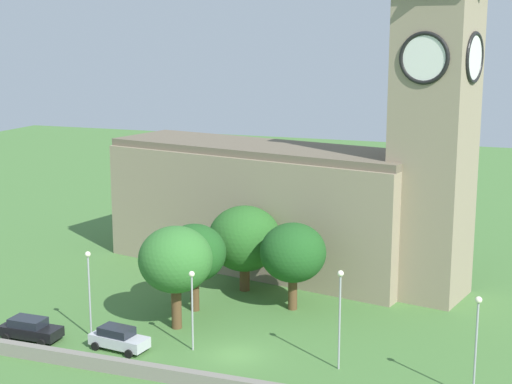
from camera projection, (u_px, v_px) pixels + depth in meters
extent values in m
plane|color=#477538|center=(298.00, 292.00, 70.45)|extent=(200.00, 200.00, 0.00)
cube|color=gray|center=(263.00, 209.00, 77.36)|extent=(32.48, 15.83, 11.45)
cube|color=#675C4A|center=(263.00, 148.00, 76.14)|extent=(32.32, 15.08, 0.70)
cube|color=gray|center=(433.00, 150.00, 66.93)|extent=(7.25, 7.25, 26.04)
cylinder|color=white|center=(424.00, 58.00, 62.79)|extent=(3.84, 0.94, 3.91)
torus|color=black|center=(424.00, 58.00, 62.79)|extent=(4.24, 1.24, 4.26)
cylinder|color=white|center=(474.00, 58.00, 63.74)|extent=(0.94, 3.84, 3.91)
torus|color=black|center=(474.00, 58.00, 63.74)|extent=(1.24, 4.24, 4.26)
cube|color=gray|center=(204.00, 380.00, 51.40)|extent=(44.78, 0.70, 0.99)
cube|color=black|center=(31.00, 331.00, 59.35)|extent=(4.70, 1.89, 0.77)
cube|color=#1E232B|center=(28.00, 322.00, 59.29)|extent=(2.64, 1.66, 0.61)
cylinder|color=black|center=(56.00, 334.00, 59.76)|extent=(0.62, 0.34, 0.61)
cylinder|color=black|center=(42.00, 343.00, 58.03)|extent=(0.62, 0.34, 0.61)
cylinder|color=black|center=(21.00, 329.00, 60.83)|extent=(0.62, 0.34, 0.61)
cylinder|color=black|center=(6.00, 337.00, 59.11)|extent=(0.62, 0.34, 0.61)
cube|color=silver|center=(119.00, 341.00, 57.46)|extent=(4.61, 2.27, 0.78)
cube|color=#1E232B|center=(117.00, 331.00, 57.42)|extent=(2.65, 1.82, 0.62)
cylinder|color=black|center=(143.00, 345.00, 57.62)|extent=(0.66, 0.39, 0.62)
cylinder|color=black|center=(129.00, 354.00, 56.11)|extent=(0.66, 0.39, 0.62)
cylinder|color=black|center=(110.00, 338.00, 58.97)|extent=(0.66, 0.39, 0.62)
cylinder|color=black|center=(96.00, 346.00, 57.47)|extent=(0.66, 0.39, 0.62)
cylinder|color=#9EA0A5|center=(90.00, 297.00, 59.48)|extent=(0.14, 0.14, 6.31)
sphere|color=#F4EFCC|center=(88.00, 254.00, 58.81)|extent=(0.44, 0.44, 0.44)
cylinder|color=#9EA0A5|center=(192.00, 314.00, 57.01)|extent=(0.14, 0.14, 5.59)
sphere|color=#F4EFCC|center=(192.00, 274.00, 56.41)|extent=(0.44, 0.44, 0.44)
cylinder|color=#9EA0A5|center=(339.00, 323.00, 53.65)|extent=(0.14, 0.14, 6.67)
sphere|color=#F4EFCC|center=(341.00, 274.00, 52.94)|extent=(0.44, 0.44, 0.44)
cylinder|color=#9EA0A5|center=(476.00, 351.00, 49.33)|extent=(0.14, 0.14, 6.36)
sphere|color=#F4EFCC|center=(479.00, 300.00, 48.65)|extent=(0.44, 0.44, 0.44)
cylinder|color=brown|center=(293.00, 293.00, 65.75)|extent=(0.77, 0.77, 2.87)
ellipsoid|color=#1E511E|center=(293.00, 253.00, 65.05)|extent=(5.52, 5.52, 4.97)
cylinder|color=brown|center=(245.00, 278.00, 70.63)|extent=(0.91, 0.91, 2.39)
ellipsoid|color=#286023|center=(244.00, 238.00, 69.90)|extent=(6.52, 6.52, 5.87)
cylinder|color=brown|center=(195.00, 293.00, 65.47)|extent=(0.75, 0.75, 3.00)
ellipsoid|color=#1E511E|center=(194.00, 253.00, 64.77)|extent=(5.33, 5.33, 4.79)
cylinder|color=brown|center=(176.00, 307.00, 61.49)|extent=(0.81, 0.81, 3.45)
ellipsoid|color=#33702D|center=(175.00, 259.00, 60.71)|extent=(5.78, 5.78, 5.20)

